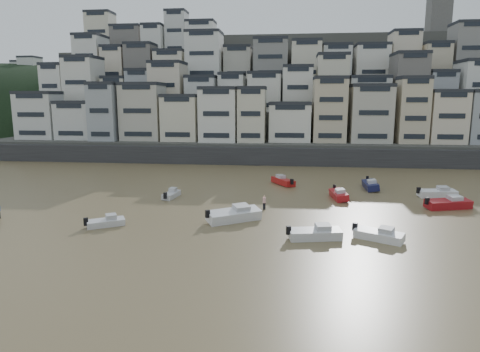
# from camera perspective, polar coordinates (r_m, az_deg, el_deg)

# --- Properties ---
(ground) EXTENTS (400.00, 400.00, 0.00)m
(ground) POSITION_cam_1_polar(r_m,az_deg,el_deg) (26.66, -21.12, -20.16)
(ground) COLOR olive
(ground) RESTS_ON ground
(harbor_wall) EXTENTS (140.00, 3.00, 3.50)m
(harbor_wall) POSITION_cam_1_polar(r_m,az_deg,el_deg) (85.91, 5.61, 2.64)
(harbor_wall) COLOR #38383A
(harbor_wall) RESTS_ON ground
(hillside) EXTENTS (141.04, 66.00, 50.00)m
(hillside) POSITION_cam_1_polar(r_m,az_deg,el_deg) (125.01, 8.26, 10.17)
(hillside) COLOR #4C4C47
(hillside) RESTS_ON ground
(headland) EXTENTS (216.00, 135.00, 53.33)m
(headland) POSITION_cam_1_polar(r_m,az_deg,el_deg) (188.58, -27.89, 5.16)
(headland) COLOR black
(headland) RESTS_ON ground
(boat_a) EXTENTS (5.68, 2.83, 1.48)m
(boat_a) POSITION_cam_1_polar(r_m,az_deg,el_deg) (41.40, 9.99, -7.36)
(boat_a) COLOR silver
(boat_a) RESTS_ON ground
(boat_b) EXTENTS (5.11, 3.83, 1.35)m
(boat_b) POSITION_cam_1_polar(r_m,az_deg,el_deg) (42.59, 18.02, -7.31)
(boat_b) COLOR white
(boat_b) RESTS_ON ground
(boat_c) EXTENTS (6.64, 5.39, 1.78)m
(boat_c) POSITION_cam_1_polar(r_m,az_deg,el_deg) (46.53, -0.81, -5.01)
(boat_c) COLOR silver
(boat_c) RESTS_ON ground
(boat_d) EXTENTS (6.38, 3.69, 1.66)m
(boat_d) POSITION_cam_1_polar(r_m,az_deg,el_deg) (57.63, 26.02, -3.13)
(boat_d) COLOR maroon
(boat_d) RESTS_ON ground
(boat_e) EXTENTS (2.44, 5.58, 1.47)m
(boat_e) POSITION_cam_1_polar(r_m,az_deg,el_deg) (58.35, 13.02, -2.27)
(boat_e) COLOR #A51419
(boat_e) RESTS_ON ground
(boat_f) EXTENTS (1.92, 4.42, 1.17)m
(boat_f) POSITION_cam_1_polar(r_m,az_deg,el_deg) (58.29, -9.14, -2.30)
(boat_f) COLOR silver
(boat_f) RESTS_ON ground
(boat_g) EXTENTS (5.71, 2.61, 1.50)m
(boat_g) POSITION_cam_1_polar(r_m,az_deg,el_deg) (63.67, 24.83, -1.91)
(boat_g) COLOR white
(boat_g) RESTS_ON ground
(boat_h) EXTENTS (4.31, 5.54, 1.47)m
(boat_h) POSITION_cam_1_polar(r_m,az_deg,el_deg) (66.47, 5.77, -0.52)
(boat_h) COLOR #A61514
(boat_h) RESTS_ON ground
(boat_i) EXTENTS (1.86, 5.66, 1.54)m
(boat_i) POSITION_cam_1_polar(r_m,az_deg,el_deg) (65.79, 17.00, -1.01)
(boat_i) COLOR #151841
(boat_i) RESTS_ON ground
(boat_j) EXTENTS (4.26, 3.34, 1.14)m
(boat_j) POSITION_cam_1_polar(r_m,az_deg,el_deg) (46.96, -17.46, -5.77)
(boat_j) COLOR silver
(boat_j) RESTS_ON ground
(person_pink) EXTENTS (0.44, 0.44, 1.74)m
(person_pink) POSITION_cam_1_polar(r_m,az_deg,el_deg) (51.51, 3.25, -3.54)
(person_pink) COLOR #E2A19F
(person_pink) RESTS_ON ground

